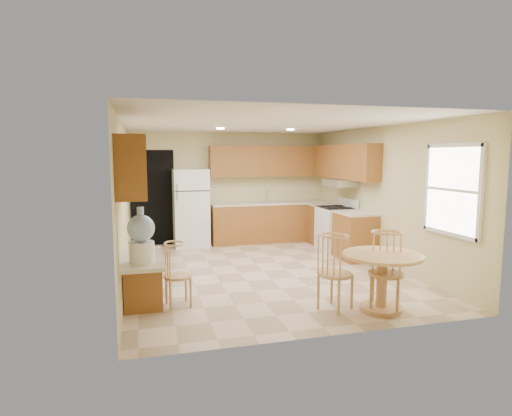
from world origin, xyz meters
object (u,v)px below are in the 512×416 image
object	(u,v)px
dining_table	(382,274)
water_crock	(141,238)
refrigerator	(191,208)
stove	(336,228)
chair_table_b	(390,265)
chair_desk	(178,269)
chair_table_a	(339,266)

from	to	relation	value
dining_table	water_crock	world-z (taller)	water_crock
refrigerator	stove	size ratio (longest dim) A/B	1.55
stove	chair_table_b	bearing A→B (deg)	-105.02
refrigerator	chair_desk	distance (m)	3.88
refrigerator	stove	bearing A→B (deg)	-22.99
dining_table	chair_table_b	xyz separation A→B (m)	(0.05, -0.10, 0.13)
refrigerator	dining_table	bearing A→B (deg)	-67.64
refrigerator	chair_table_a	world-z (taller)	refrigerator
stove	water_crock	size ratio (longest dim) A/B	1.71
refrigerator	chair_desk	size ratio (longest dim) A/B	2.01
chair_table_a	water_crock	size ratio (longest dim) A/B	1.53
dining_table	stove	bearing A→B (deg)	73.79
refrigerator	stove	distance (m)	3.15
refrigerator	chair_table_b	world-z (taller)	refrigerator
stove	chair_desk	size ratio (longest dim) A/B	1.30
dining_table	chair_desk	bearing A→B (deg)	162.59
stove	chair_table_b	xyz separation A→B (m)	(-0.93, -3.48, 0.15)
chair_table_b	water_crock	size ratio (longest dim) A/B	1.58
chair_table_a	chair_table_b	size ratio (longest dim) A/B	0.97
stove	dining_table	distance (m)	3.52
refrigerator	chair_desk	bearing A→B (deg)	-98.93
stove	chair_table_b	world-z (taller)	stove
chair_table_b	chair_desk	distance (m)	2.69
chair_table_a	dining_table	bearing A→B (deg)	47.70
stove	dining_table	xyz separation A→B (m)	(-0.98, -3.38, 0.02)
chair_table_a	water_crock	bearing A→B (deg)	-124.16
chair_table_a	chair_desk	bearing A→B (deg)	-140.58
stove	dining_table	bearing A→B (deg)	-106.21
refrigerator	dining_table	world-z (taller)	refrigerator
chair_table_b	water_crock	bearing A→B (deg)	28.51
refrigerator	chair_table_b	distance (m)	5.09
chair_desk	water_crock	size ratio (longest dim) A/B	1.32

